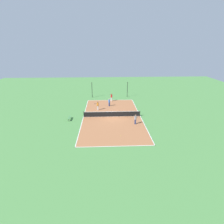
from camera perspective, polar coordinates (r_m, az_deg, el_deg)
The scene contains 12 objects.
ground_plane at distance 31.80m, azimuth -0.00°, elevation -1.51°, with size 80.00×80.00×0.00m, color #518E47.
court_surface at distance 31.80m, azimuth -0.00°, elevation -1.49°, with size 10.46×19.90×0.02m.
tennis_net at distance 31.59m, azimuth -0.00°, elevation -0.59°, with size 10.26×0.10×1.03m.
bench at distance 31.28m, azimuth -13.78°, elevation -1.79°, with size 0.36×1.63×0.45m.
player_coach_red at distance 40.05m, azimuth -0.19°, elevation 5.01°, with size 0.75×0.97×1.80m.
player_near_blue at distance 36.83m, azimuth -0.91°, elevation 3.36°, with size 0.50×0.50×1.66m.
player_center_orange at distance 34.68m, azimuth -4.71°, elevation 2.29°, with size 0.99×0.56×1.80m.
player_baseline_gray at distance 28.74m, azimuth 7.67°, elevation -2.16°, with size 0.96×0.40×1.68m.
tennis_ball_left_sideline at distance 37.45m, azimuth -7.37°, elevation 2.02°, with size 0.07×0.07×0.07m, color #CCE033.
tennis_ball_midcourt at distance 25.36m, azimuth 2.96°, elevation -7.73°, with size 0.07×0.07×0.07m, color #CCE033.
fence_post_back_left at distance 43.09m, azimuth -6.54°, elevation 7.17°, with size 0.12×0.12×3.74m.
fence_post_back_right at distance 43.35m, azimuth 5.04°, elevation 7.31°, with size 0.12×0.12×3.74m.
Camera 1 is at (-1.29, -29.25, 12.42)m, focal length 28.00 mm.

